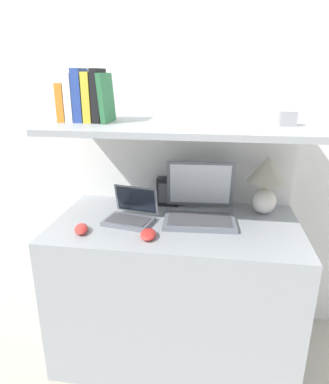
{
  "coord_description": "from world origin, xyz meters",
  "views": [
    {
      "loc": [
        0.18,
        -1.23,
        1.47
      ],
      "look_at": [
        -0.06,
        0.32,
        0.93
      ],
      "focal_mm": 32.0,
      "sensor_mm": 36.0,
      "label": 1
    }
  ],
  "objects_px": {
    "laptop_large": "(200,207)",
    "laptop_small": "(131,214)",
    "book_white": "(72,98)",
    "book_yellow": "(90,97)",
    "book_black": "(99,96)",
    "computer_mouse": "(148,234)",
    "book_green": "(106,98)",
    "table_lamp": "(266,179)",
    "book_orange": "(65,102)",
    "book_blue": "(81,95)",
    "second_mouse": "(81,229)",
    "router_box": "(168,191)",
    "shelf_gadget": "(288,118)"
  },
  "relations": [
    {
      "from": "book_green",
      "to": "laptop_large",
      "type": "bearing_deg",
      "value": 0.98
    },
    {
      "from": "table_lamp",
      "to": "computer_mouse",
      "type": "height_order",
      "value": "table_lamp"
    },
    {
      "from": "laptop_large",
      "to": "second_mouse",
      "type": "xyz_separation_m",
      "value": [
        -0.54,
        -0.25,
        -0.04
      ]
    },
    {
      "from": "book_blue",
      "to": "book_yellow",
      "type": "distance_m",
      "value": 0.05
    },
    {
      "from": "table_lamp",
      "to": "book_orange",
      "type": "bearing_deg",
      "value": -173.27
    },
    {
      "from": "router_box",
      "to": "shelf_gadget",
      "type": "xyz_separation_m",
      "value": [
        0.56,
        -0.17,
        0.43
      ]
    },
    {
      "from": "computer_mouse",
      "to": "shelf_gadget",
      "type": "relative_size",
      "value": 1.66
    },
    {
      "from": "table_lamp",
      "to": "book_white",
      "type": "distance_m",
      "value": 1.05
    },
    {
      "from": "laptop_small",
      "to": "book_blue",
      "type": "xyz_separation_m",
      "value": [
        -0.25,
        0.09,
        0.57
      ]
    },
    {
      "from": "laptop_large",
      "to": "book_black",
      "type": "height_order",
      "value": "book_black"
    },
    {
      "from": "laptop_large",
      "to": "computer_mouse",
      "type": "xyz_separation_m",
      "value": [
        -0.22,
        -0.26,
        -0.04
      ]
    },
    {
      "from": "laptop_large",
      "to": "laptop_small",
      "type": "height_order",
      "value": "laptop_large"
    },
    {
      "from": "router_box",
      "to": "book_orange",
      "type": "relative_size",
      "value": 0.88
    },
    {
      "from": "laptop_large",
      "to": "second_mouse",
      "type": "distance_m",
      "value": 0.6
    },
    {
      "from": "laptop_large",
      "to": "shelf_gadget",
      "type": "relative_size",
      "value": 5.02
    },
    {
      "from": "book_orange",
      "to": "shelf_gadget",
      "type": "height_order",
      "value": "book_orange"
    },
    {
      "from": "router_box",
      "to": "book_blue",
      "type": "distance_m",
      "value": 0.68
    },
    {
      "from": "book_black",
      "to": "laptop_small",
      "type": "bearing_deg",
      "value": -28.39
    },
    {
      "from": "second_mouse",
      "to": "book_blue",
      "type": "relative_size",
      "value": 0.53
    },
    {
      "from": "laptop_small",
      "to": "book_yellow",
      "type": "height_order",
      "value": "book_yellow"
    },
    {
      "from": "table_lamp",
      "to": "laptop_large",
      "type": "distance_m",
      "value": 0.37
    },
    {
      "from": "book_black",
      "to": "book_orange",
      "type": "bearing_deg",
      "value": 180.0
    },
    {
      "from": "second_mouse",
      "to": "shelf_gadget",
      "type": "height_order",
      "value": "shelf_gadget"
    },
    {
      "from": "laptop_small",
      "to": "book_white",
      "type": "bearing_deg",
      "value": 163.74
    },
    {
      "from": "book_orange",
      "to": "book_green",
      "type": "height_order",
      "value": "book_green"
    },
    {
      "from": "computer_mouse",
      "to": "book_green",
      "type": "height_order",
      "value": "book_green"
    },
    {
      "from": "second_mouse",
      "to": "book_blue",
      "type": "bearing_deg",
      "value": 101.86
    },
    {
      "from": "laptop_large",
      "to": "router_box",
      "type": "height_order",
      "value": "laptop_large"
    },
    {
      "from": "router_box",
      "to": "book_blue",
      "type": "relative_size",
      "value": 0.64
    },
    {
      "from": "router_box",
      "to": "laptop_small",
      "type": "bearing_deg",
      "value": -121.17
    },
    {
      "from": "table_lamp",
      "to": "shelf_gadget",
      "type": "distance_m",
      "value": 0.35
    },
    {
      "from": "second_mouse",
      "to": "laptop_large",
      "type": "bearing_deg",
      "value": 25.26
    },
    {
      "from": "laptop_small",
      "to": "computer_mouse",
      "type": "relative_size",
      "value": 2.15
    },
    {
      "from": "book_white",
      "to": "book_black",
      "type": "xyz_separation_m",
      "value": [
        0.14,
        0.0,
        0.01
      ]
    },
    {
      "from": "table_lamp",
      "to": "book_green",
      "type": "height_order",
      "value": "book_green"
    },
    {
      "from": "laptop_large",
      "to": "book_orange",
      "type": "relative_size",
      "value": 2.06
    },
    {
      "from": "book_black",
      "to": "book_green",
      "type": "bearing_deg",
      "value": 0.0
    },
    {
      "from": "computer_mouse",
      "to": "book_white",
      "type": "distance_m",
      "value": 0.76
    },
    {
      "from": "second_mouse",
      "to": "laptop_small",
      "type": "bearing_deg",
      "value": 38.47
    },
    {
      "from": "computer_mouse",
      "to": "book_yellow",
      "type": "xyz_separation_m",
      "value": [
        -0.32,
        0.26,
        0.58
      ]
    },
    {
      "from": "laptop_small",
      "to": "shelf_gadget",
      "type": "bearing_deg",
      "value": 6.89
    },
    {
      "from": "book_blue",
      "to": "computer_mouse",
      "type": "bearing_deg",
      "value": -34.5
    },
    {
      "from": "computer_mouse",
      "to": "router_box",
      "type": "relative_size",
      "value": 0.78
    },
    {
      "from": "book_white",
      "to": "book_yellow",
      "type": "relative_size",
      "value": 0.98
    },
    {
      "from": "book_blue",
      "to": "book_black",
      "type": "relative_size",
      "value": 1.0
    },
    {
      "from": "table_lamp",
      "to": "shelf_gadget",
      "type": "relative_size",
      "value": 4.17
    },
    {
      "from": "second_mouse",
      "to": "shelf_gadget",
      "type": "relative_size",
      "value": 1.75
    },
    {
      "from": "laptop_small",
      "to": "book_white",
      "type": "distance_m",
      "value": 0.64
    },
    {
      "from": "book_orange",
      "to": "book_black",
      "type": "bearing_deg",
      "value": 0.0
    },
    {
      "from": "book_white",
      "to": "book_yellow",
      "type": "xyz_separation_m",
      "value": [
        0.09,
        0.0,
        0.0
      ]
    }
  ]
}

